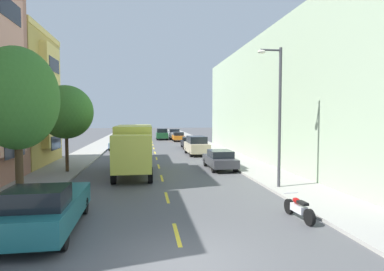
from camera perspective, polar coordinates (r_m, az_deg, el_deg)
ground_plane at (r=38.74m, az=-6.66°, el=-2.54°), size 160.00×160.00×0.00m
sidewalk_left at (r=37.23m, az=-17.58°, el=-2.79°), size 3.20×120.00×0.14m
sidewalk_right at (r=37.61m, az=4.31°, el=-2.59°), size 3.20×120.00×0.14m
lane_centerline_dashes at (r=33.27m, az=-6.41°, el=-3.48°), size 0.14×47.20×0.01m
apartment_block_opposite at (r=32.13m, az=19.16°, el=5.90°), size 10.00×36.00×10.96m
street_tree_nearest at (r=15.71m, az=-28.41°, el=5.72°), size 3.43×3.43×6.75m
street_tree_second at (r=23.89m, az=-21.29°, el=3.85°), size 3.66×3.66×5.94m
street_lamp at (r=17.89m, az=14.78°, el=4.78°), size 1.35×0.28×7.43m
delivery_box_truck at (r=22.54m, az=-10.18°, el=-1.91°), size 2.43×8.06×3.30m
parked_hatchback_orange at (r=52.20m, az=-2.43°, el=-0.20°), size 1.77×4.01×1.50m
parked_pickup_silver at (r=58.12m, az=-3.03°, el=0.22°), size 2.00×5.30×1.73m
parked_sedan_sky at (r=40.02m, az=-12.93°, el=-1.34°), size 1.85×4.52×1.43m
parked_sedan_charcoal at (r=24.34m, az=4.91°, el=-4.19°), size 1.82×4.51×1.43m
parked_sedan_black at (r=40.43m, az=-0.50°, el=-1.21°), size 1.92×4.55×1.43m
parked_pickup_teal at (r=12.20m, az=-24.22°, el=-11.61°), size 2.07×5.33×1.73m
parked_suv_champagne at (r=33.41m, az=0.81°, el=-1.74°), size 2.08×4.85×1.93m
parked_pickup_white at (r=63.43m, az=-11.18°, el=0.42°), size 2.02×5.31×1.73m
parked_hatchback_navy at (r=58.19m, az=-11.42°, el=0.10°), size 1.76×4.01×1.50m
moving_forest_sedan at (r=56.41m, az=-5.32°, el=0.29°), size 1.95×4.80×1.93m
parked_motorcycle at (r=13.28m, az=18.25°, el=-12.13°), size 0.62×2.05×0.90m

